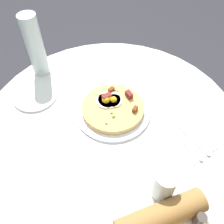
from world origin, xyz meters
TOP-DOWN VIEW (x-y plane):
  - ground_plane at (0.00, 0.00)m, footprint 6.00×6.00m
  - dining_table at (0.00, 0.00)m, footprint 0.99×0.99m
  - pizza_plate at (-0.00, 0.04)m, footprint 0.29×0.29m
  - breakfast_pizza at (-0.00, 0.04)m, footprint 0.24×0.24m
  - bread_plate at (-0.33, 0.08)m, footprint 0.18×0.18m
  - napkin at (0.28, -0.06)m, footprint 0.22×0.22m
  - fork at (0.29, -0.05)m, footprint 0.13×0.14m
  - knife at (0.26, -0.07)m, footprint 0.13×0.14m
  - water_glass at (0.19, -0.26)m, footprint 0.07×0.07m
  - water_bottle at (-0.35, 0.23)m, footprint 0.07×0.07m
  - salt_shaker at (-0.09, -0.39)m, footprint 0.03×0.03m
  - pepper_shaker at (0.29, -0.34)m, footprint 0.03×0.03m

SIDE VIEW (x-z plane):
  - ground_plane at x=0.00m, z-range 0.00..0.00m
  - dining_table at x=0.00m, z-range 0.19..0.89m
  - napkin at x=0.28m, z-range 0.70..0.71m
  - bread_plate at x=-0.33m, z-range 0.70..0.71m
  - pizza_plate at x=0.00m, z-range 0.70..0.72m
  - fork at x=0.29m, z-range 0.71..0.71m
  - knife at x=0.26m, z-range 0.71..0.71m
  - salt_shaker at x=-0.09m, z-range 0.70..0.76m
  - breakfast_pizza at x=0.00m, z-range 0.71..0.75m
  - pepper_shaker at x=0.29m, z-range 0.70..0.76m
  - water_glass at x=0.19m, z-range 0.70..0.82m
  - water_bottle at x=-0.35m, z-range 0.70..0.98m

